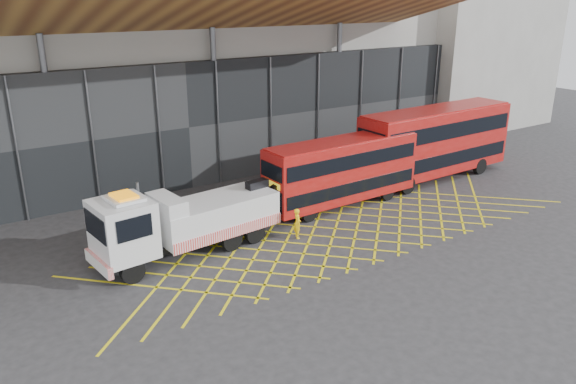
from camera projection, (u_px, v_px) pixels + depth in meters
ground_plane at (253, 260)px, 26.70m from camera, size 120.00×120.00×0.00m
road_markings at (345, 234)px, 29.60m from camera, size 27.96×7.16×0.01m
construction_building at (142, 39)px, 39.15m from camera, size 55.00×23.97×18.00m
east_building at (461, 15)px, 52.53m from camera, size 15.00×12.00×20.00m
recovery_truck at (183, 221)px, 26.69m from camera, size 10.94×3.51×3.79m
bus_towed at (342, 169)px, 32.88m from camera, size 9.93×2.56×4.01m
bus_second at (436, 140)px, 37.59m from camera, size 11.92×3.09×4.82m
worker at (297, 223)px, 28.87m from camera, size 0.57×0.68×1.60m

